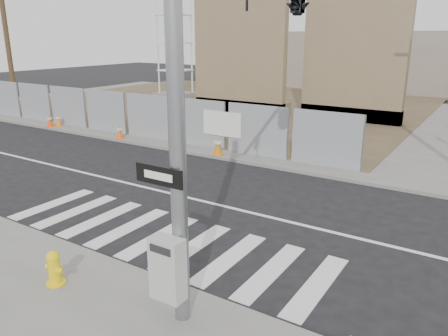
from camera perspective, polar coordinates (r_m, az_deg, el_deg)
The scene contains 12 objects.
ground at distance 12.60m, azimuth -1.01°, elevation -4.79°, with size 100.00×100.00×0.00m, color black.
sidewalk_far at distance 25.05m, azimuth 17.06°, elevation 5.60°, with size 50.00×20.00×0.12m, color slate.
signal_pole at distance 8.68m, azimuth 5.43°, elevation 17.62°, with size 0.96×5.87×7.00m.
chain_link_fence at distance 22.40m, azimuth -15.56°, elevation 7.22°, with size 24.60×0.04×2.00m, color gray.
concrete_wall_left at distance 26.55m, azimuth 2.04°, elevation 14.15°, with size 6.00×1.30×8.00m.
concrete_wall_right at distance 24.87m, azimuth 16.65°, elevation 13.29°, with size 5.50×1.30×8.00m.
utility_pole_left at distance 28.85m, azimuth -26.68°, elevation 16.30°, with size 1.60×0.28×10.00m.
fire_hydrant at distance 9.04m, azimuth -21.29°, elevation -12.04°, with size 0.48×0.48×0.69m.
traffic_cone_a at distance 24.46m, azimuth -21.79°, elevation 5.78°, with size 0.35×0.35×0.65m.
traffic_cone_b at distance 24.53m, azimuth -20.83°, elevation 5.90°, with size 0.35×0.35×0.65m.
traffic_cone_c at distance 20.64m, azimuth -13.46°, elevation 4.67°, with size 0.41×0.41×0.66m.
traffic_cone_d at distance 17.25m, azimuth -0.84°, elevation 2.95°, with size 0.49×0.49×0.77m.
Camera 1 is at (6.48, -9.75, 4.67)m, focal length 35.00 mm.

